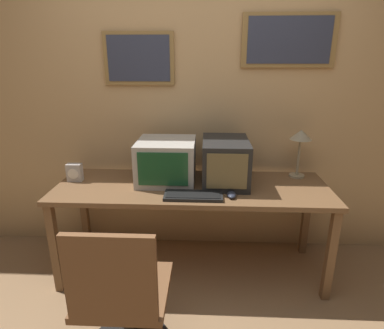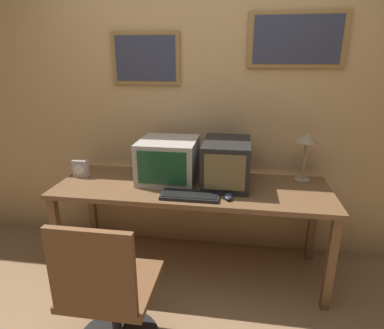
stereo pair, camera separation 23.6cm
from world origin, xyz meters
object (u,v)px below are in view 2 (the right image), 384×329
desk_clock (81,168)px  office_chair (109,299)px  mouse_near_keyboard (229,196)px  desk_lamp (307,142)px  monitor_right (226,163)px  monitor_left (168,160)px  keyboard_main (190,195)px

desk_clock → office_chair: bearing=-57.4°
mouse_near_keyboard → desk_lamp: 0.76m
monitor_right → desk_lamp: desk_lamp is taller
mouse_near_keyboard → office_chair: 0.97m
monitor_left → office_chair: 1.09m
desk_lamp → monitor_left: bearing=-172.7°
monitor_left → keyboard_main: monitor_left is taller
desk_clock → office_chair: (0.58, -0.91, -0.43)m
keyboard_main → desk_clock: (-0.93, 0.27, 0.06)m
monitor_right → office_chair: size_ratio=0.53×
monitor_right → keyboard_main: monitor_right is taller
monitor_left → desk_lamp: desk_lamp is taller
keyboard_main → office_chair: (-0.35, -0.64, -0.37)m
monitor_right → mouse_near_keyboard: (0.03, -0.28, -0.15)m
monitor_right → desk_clock: size_ratio=3.51×
mouse_near_keyboard → keyboard_main: bearing=-177.3°
keyboard_main → mouse_near_keyboard: 0.26m
monitor_left → keyboard_main: bearing=-54.8°
mouse_near_keyboard → desk_lamp: desk_lamp is taller
monitor_right → desk_clock: monitor_right is taller
keyboard_main → desk_lamp: 0.98m
monitor_right → office_chair: (-0.58, -0.93, -0.53)m
keyboard_main → mouse_near_keyboard: mouse_near_keyboard is taller
keyboard_main → desk_lamp: (0.82, 0.44, 0.30)m
office_chair → mouse_near_keyboard: bearing=46.6°
desk_clock → office_chair: 1.16m
monitor_right → office_chair: bearing=-122.0°
monitor_right → desk_lamp: size_ratio=1.26×
monitor_left → desk_lamp: size_ratio=1.14×
monitor_left → office_chair: size_ratio=0.48×
monitor_right → mouse_near_keyboard: 0.32m
desk_clock → monitor_right: bearing=1.2°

